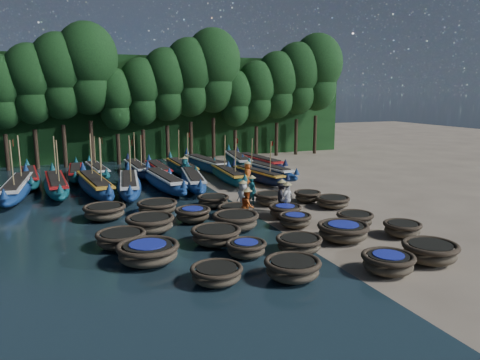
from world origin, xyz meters
name	(u,v)px	position (x,y,z in m)	size (l,w,h in m)	color
ground	(247,211)	(0.00, 0.00, 0.00)	(120.00, 120.00, 0.00)	gray
foliage_wall	(158,108)	(0.00, 23.50, 5.00)	(40.00, 3.00, 10.00)	black
coracle_1	(217,274)	(-4.90, -8.94, 0.36)	(2.19, 2.19, 0.64)	#4D4230
coracle_2	(293,268)	(-2.26, -9.65, 0.44)	(2.42, 2.42, 0.77)	#4D4230
coracle_3	(388,262)	(1.31, -10.45, 0.44)	(2.32, 2.32, 0.76)	#4D4230
coracle_4	(430,252)	(3.58, -10.17, 0.47)	(2.65, 2.65, 0.82)	#4D4230
coracle_5	(148,252)	(-6.79, -6.14, 0.48)	(2.63, 2.63, 0.83)	#4D4230
coracle_6	(246,248)	(-2.91, -6.88, 0.38)	(1.76, 1.76, 0.66)	#4D4230
coracle_7	(299,244)	(-0.65, -7.20, 0.40)	(2.41, 2.41, 0.69)	#4D4230
coracle_8	(343,231)	(1.95, -6.59, 0.47)	(2.75, 2.75, 0.81)	#4D4230
coracle_9	(402,228)	(4.89, -7.05, 0.39)	(2.10, 2.10, 0.69)	#4D4230
coracle_10	(121,239)	(-7.52, -3.81, 0.41)	(2.65, 2.65, 0.73)	#4D4230
coracle_11	(216,235)	(-3.56, -4.93, 0.43)	(2.68, 2.68, 0.76)	#4D4230
coracle_12	(236,221)	(-1.95, -3.20, 0.48)	(2.29, 2.29, 0.84)	#4D4230
coracle_13	(295,220)	(0.95, -3.88, 0.39)	(1.68, 1.68, 0.67)	#4D4230
coracle_14	(355,219)	(3.75, -4.93, 0.42)	(1.85, 1.85, 0.73)	#4D4230
coracle_15	(150,223)	(-5.91, -2.07, 0.47)	(2.58, 2.58, 0.81)	#4D4230
coracle_16	(193,214)	(-3.51, -1.07, 0.43)	(2.23, 2.23, 0.74)	#4D4230
coracle_17	(236,211)	(-1.14, -1.12, 0.38)	(2.10, 2.10, 0.66)	#4D4230
coracle_18	(285,211)	(1.30, -2.12, 0.40)	(1.78, 1.78, 0.68)	#4D4230
coracle_19	(333,202)	(4.89, -1.18, 0.37)	(2.41, 2.41, 0.66)	#4D4230
coracle_20	(104,211)	(-7.70, 1.11, 0.45)	(2.23, 2.23, 0.78)	#4D4230
coracle_21	(157,207)	(-4.89, 1.19, 0.41)	(2.74, 2.74, 0.72)	#4D4230
coracle_22	(213,201)	(-1.52, 1.55, 0.39)	(1.93, 1.93, 0.68)	#4D4230
coracle_23	(269,198)	(1.74, 0.78, 0.42)	(1.93, 1.93, 0.73)	#4D4230
coracle_24	(308,196)	(4.23, 0.60, 0.38)	(1.84, 1.84, 0.67)	#4D4230
long_boat_0	(17,188)	(-12.31, 8.42, 0.61)	(2.31, 9.05, 3.86)	navy
long_boat_1	(56,185)	(-9.99, 8.86, 0.59)	(1.93, 8.68, 3.69)	#0D474E
long_boat_2	(95,185)	(-7.64, 7.65, 0.62)	(2.54, 9.10, 3.89)	navy
long_boat_3	(129,185)	(-5.51, 7.04, 0.59)	(2.67, 8.71, 3.73)	navy
long_boat_4	(164,181)	(-3.11, 7.45, 0.59)	(2.17, 8.79, 1.55)	navy
long_boat_5	(193,180)	(-1.08, 7.29, 0.56)	(2.77, 8.30, 1.48)	navy
long_boat_6	(228,175)	(1.91, 8.32, 0.54)	(1.82, 7.96, 3.39)	#0D474E
long_boat_7	(259,176)	(3.98, 7.41, 0.51)	(2.51, 7.40, 3.18)	#10193D
long_boat_8	(267,171)	(5.42, 8.99, 0.54)	(2.50, 8.00, 1.42)	navy
long_boat_9	(29,178)	(-11.75, 12.59, 0.55)	(2.03, 8.19, 1.44)	#0D474E
long_boat_10	(76,173)	(-8.54, 13.83, 0.49)	(1.66, 7.31, 1.29)	#0D474E
long_boat_11	(97,170)	(-6.90, 14.41, 0.49)	(2.00, 7.25, 3.09)	#0D474E
long_boat_12	(137,169)	(-3.91, 13.67, 0.53)	(1.67, 7.93, 3.37)	#10193D
long_boat_13	(158,170)	(-2.39, 12.62, 0.51)	(1.42, 7.66, 1.35)	navy
long_boat_14	(182,168)	(-0.49, 12.62, 0.56)	(1.48, 8.31, 3.53)	#0D474E
long_boat_15	(206,164)	(1.84, 13.58, 0.59)	(2.56, 8.77, 1.55)	navy
long_boat_16	(238,160)	(5.07, 14.42, 0.61)	(3.01, 8.95, 1.60)	#0D474E
long_boat_17	(259,162)	(6.43, 12.79, 0.59)	(2.33, 8.83, 1.56)	#10193D
fisherman_0	(243,196)	(-0.31, -0.08, 0.92)	(0.72, 0.94, 1.92)	silver
fisherman_1	(252,189)	(0.86, 1.40, 0.94)	(0.62, 0.72, 1.87)	#185F67
fisherman_2	(247,205)	(-0.85, -2.04, 0.90)	(0.89, 1.00, 1.90)	#C24F19
fisherman_3	(282,196)	(1.71, -0.88, 0.92)	(0.96, 1.28, 1.96)	black
fisherman_4	(287,198)	(1.72, -1.54, 0.93)	(1.10, 0.86, 1.94)	silver
fisherman_5	(185,169)	(-0.88, 10.18, 0.91)	(1.60, 1.41, 1.95)	#185F67
fisherman_6	(248,173)	(2.74, 6.56, 0.90)	(0.81, 0.96, 1.88)	#C24F19
tree_1	(1,91)	(-13.70, 20.00, 6.65)	(4.09, 4.09, 9.65)	black
tree_2	(31,83)	(-11.40, 20.00, 7.32)	(4.51, 4.51, 10.63)	black
tree_3	(60,75)	(-9.10, 20.00, 8.00)	(4.92, 4.92, 11.60)	black
tree_4	(87,67)	(-6.80, 20.00, 8.67)	(5.34, 5.34, 12.58)	black
tree_5	(116,99)	(-4.50, 20.00, 5.97)	(3.68, 3.68, 8.68)	black
tree_6	(141,91)	(-2.20, 20.00, 6.65)	(4.09, 4.09, 9.65)	black
tree_7	(166,84)	(0.10, 20.00, 7.32)	(4.51, 4.51, 10.63)	black
tree_8	(190,77)	(2.40, 20.00, 8.00)	(4.92, 4.92, 11.60)	black
tree_9	(213,70)	(4.70, 20.00, 8.67)	(5.34, 5.34, 12.58)	black
tree_10	(235,98)	(7.00, 20.00, 5.97)	(3.68, 3.68, 8.68)	black
tree_11	(257,91)	(9.30, 20.00, 6.65)	(4.09, 4.09, 9.65)	black
tree_12	(277,84)	(11.60, 20.00, 7.32)	(4.51, 4.51, 10.63)	black
tree_13	(297,78)	(13.90, 20.00, 8.00)	(4.92, 4.92, 11.60)	black
tree_14	(317,71)	(16.20, 20.00, 8.67)	(5.34, 5.34, 12.58)	black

